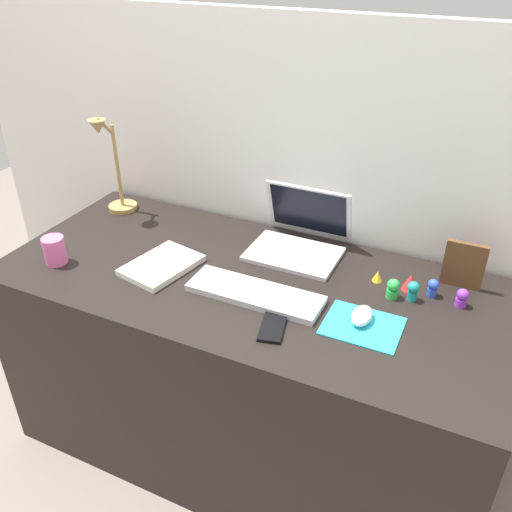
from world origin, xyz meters
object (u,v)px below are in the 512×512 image
coffee_mug (55,250)px  cell_phone (273,327)px  toy_figurine_teal (413,290)px  laptop (301,234)px  keyboard (255,294)px  toy_figurine_blue (433,287)px  toy_figurine_red (411,282)px  desk_lamp (112,169)px  notebook_pad (162,265)px  toy_figurine_purple (462,298)px  picture_frame (464,265)px  mouse (362,316)px  toy_figurine_green (393,288)px  toy_figurine_yellow (377,276)px

coffee_mug → cell_phone: bearing=-0.9°
toy_figurine_teal → cell_phone: bearing=-136.6°
laptop → keyboard: laptop is taller
toy_figurine_blue → toy_figurine_red: bearing=175.8°
keyboard → desk_lamp: size_ratio=1.07×
notebook_pad → toy_figurine_blue: (0.82, 0.21, 0.02)m
keyboard → toy_figurine_teal: bearing=23.1°
cell_phone → toy_figurine_purple: size_ratio=2.25×
toy_figurine_blue → cell_phone: bearing=-136.6°
picture_frame → coffee_mug: picture_frame is taller
desk_lamp → toy_figurine_purple: 1.29m
toy_figurine_red → cell_phone: bearing=-130.6°
desk_lamp → notebook_pad: bearing=-35.1°
laptop → picture_frame: size_ratio=2.00×
desk_lamp → coffee_mug: size_ratio=4.16×
laptop → toy_figurine_purple: 0.56m
laptop → mouse: size_ratio=3.12×
toy_figurine_green → notebook_pad: bearing=-167.7°
laptop → toy_figurine_blue: (0.46, -0.10, -0.02)m
keyboard → toy_figurine_green: 0.41m
laptop → toy_figurine_green: laptop is taller
cell_phone → mouse: bearing=18.8°
cell_phone → toy_figurine_teal: 0.44m
laptop → mouse: laptop is taller
cell_phone → toy_figurine_yellow: size_ratio=3.65×
toy_figurine_green → keyboard: bearing=-155.4°
toy_figurine_purple → toy_figurine_teal: bearing=-166.9°
picture_frame → keyboard: bearing=-149.7°
desk_lamp → toy_figurine_yellow: desk_lamp is taller
toy_figurine_blue → toy_figurine_purple: bearing=-10.2°
toy_figurine_yellow → toy_figurine_purple: size_ratio=0.62×
desk_lamp → picture_frame: 1.27m
laptop → toy_figurine_purple: size_ratio=5.27×
keyboard → picture_frame: size_ratio=2.73×
cell_phone → desk_lamp: (-0.83, 0.40, 0.17)m
mouse → toy_figurine_red: (0.09, 0.22, 0.01)m
mouse → toy_figurine_teal: 0.20m
picture_frame → toy_figurine_blue: (-0.07, -0.09, -0.05)m
picture_frame → toy_figurine_purple: (0.02, -0.11, -0.05)m
laptop → notebook_pad: bearing=-138.9°
toy_figurine_teal → toy_figurine_blue: 0.07m
coffee_mug → toy_figurine_green: (1.04, 0.27, -0.01)m
laptop → toy_figurine_teal: laptop is taller
picture_frame → coffee_mug: bearing=-160.8°
keyboard → toy_figurine_blue: 0.53m
coffee_mug → toy_figurine_green: 1.08m
cell_phone → toy_figurine_green: bearing=34.2°
keyboard → toy_figurine_teal: toy_figurine_teal is taller
toy_figurine_red → desk_lamp: bearing=177.6°
notebook_pad → toy_figurine_teal: 0.78m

